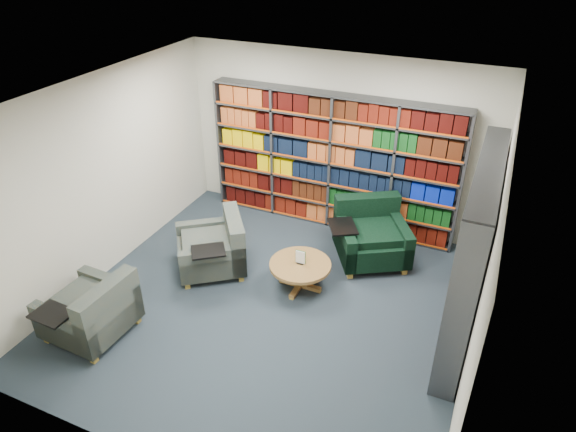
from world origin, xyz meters
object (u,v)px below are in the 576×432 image
at_px(coffee_table, 300,268).
at_px(chair_teal_front, 94,313).
at_px(chair_green_right, 370,236).
at_px(chair_teal_left, 217,249).

bearing_deg(coffee_table, chair_teal_front, -136.04).
bearing_deg(coffee_table, chair_green_right, 59.41).
distance_m(chair_green_right, coffee_table, 1.30).
bearing_deg(chair_green_right, chair_teal_left, -148.52).
xyz_separation_m(chair_green_right, chair_teal_front, (-2.60, -2.99, -0.02)).
height_order(chair_teal_front, coffee_table, chair_teal_front).
bearing_deg(chair_teal_left, coffee_table, 2.98).
bearing_deg(chair_teal_left, chair_teal_front, -110.07).
xyz_separation_m(chair_teal_left, chair_teal_front, (-0.66, -1.80, -0.00)).
bearing_deg(chair_teal_front, chair_green_right, 48.99).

